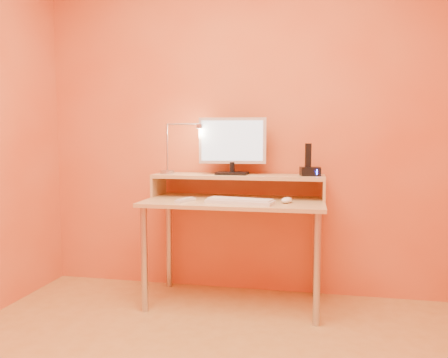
% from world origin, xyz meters
% --- Properties ---
extents(wall_back, '(3.00, 0.04, 2.50)m').
position_xyz_m(wall_back, '(0.00, 1.50, 1.25)').
color(wall_back, '#DF7A49').
rests_on(wall_back, floor).
extents(desk_leg_fl, '(0.04, 0.04, 0.69)m').
position_xyz_m(desk_leg_fl, '(-0.55, 0.93, 0.35)').
color(desk_leg_fl, '#AEAEB8').
rests_on(desk_leg_fl, floor).
extents(desk_leg_fr, '(0.04, 0.04, 0.69)m').
position_xyz_m(desk_leg_fr, '(0.55, 0.93, 0.35)').
color(desk_leg_fr, '#AEAEB8').
rests_on(desk_leg_fr, floor).
extents(desk_leg_bl, '(0.04, 0.04, 0.69)m').
position_xyz_m(desk_leg_bl, '(-0.55, 1.43, 0.35)').
color(desk_leg_bl, '#AEAEB8').
rests_on(desk_leg_bl, floor).
extents(desk_leg_br, '(0.04, 0.04, 0.69)m').
position_xyz_m(desk_leg_br, '(0.55, 1.43, 0.35)').
color(desk_leg_br, '#AEAEB8').
rests_on(desk_leg_br, floor).
extents(desk_lower, '(1.20, 0.60, 0.02)m').
position_xyz_m(desk_lower, '(0.00, 1.18, 0.71)').
color(desk_lower, tan).
rests_on(desk_lower, floor).
extents(shelf_riser_left, '(0.02, 0.30, 0.14)m').
position_xyz_m(shelf_riser_left, '(-0.59, 1.33, 0.79)').
color(shelf_riser_left, tan).
rests_on(shelf_riser_left, desk_lower).
extents(shelf_riser_right, '(0.02, 0.30, 0.14)m').
position_xyz_m(shelf_riser_right, '(0.59, 1.33, 0.79)').
color(shelf_riser_right, tan).
rests_on(shelf_riser_right, desk_lower).
extents(desk_shelf, '(1.20, 0.30, 0.02)m').
position_xyz_m(desk_shelf, '(0.00, 1.33, 0.87)').
color(desk_shelf, tan).
rests_on(desk_shelf, desk_lower).
extents(monitor_foot, '(0.22, 0.16, 0.02)m').
position_xyz_m(monitor_foot, '(-0.04, 1.33, 0.89)').
color(monitor_foot, black).
rests_on(monitor_foot, desk_shelf).
extents(monitor_neck, '(0.04, 0.04, 0.07)m').
position_xyz_m(monitor_neck, '(-0.04, 1.33, 0.93)').
color(monitor_neck, black).
rests_on(monitor_neck, monitor_foot).
extents(monitor_panel, '(0.47, 0.08, 0.32)m').
position_xyz_m(monitor_panel, '(-0.04, 1.34, 1.12)').
color(monitor_panel, silver).
rests_on(monitor_panel, monitor_neck).
extents(monitor_back, '(0.42, 0.06, 0.27)m').
position_xyz_m(monitor_back, '(-0.04, 1.36, 1.12)').
color(monitor_back, black).
rests_on(monitor_back, monitor_panel).
extents(monitor_screen, '(0.43, 0.05, 0.28)m').
position_xyz_m(monitor_screen, '(-0.04, 1.32, 1.12)').
color(monitor_screen, '#B0D2EA').
rests_on(monitor_screen, monitor_panel).
extents(lamp_base, '(0.10, 0.10, 0.02)m').
position_xyz_m(lamp_base, '(-0.51, 1.30, 0.89)').
color(lamp_base, '#AEAEB8').
rests_on(lamp_base, desk_shelf).
extents(lamp_post, '(0.01, 0.01, 0.33)m').
position_xyz_m(lamp_post, '(-0.51, 1.30, 1.07)').
color(lamp_post, '#AEAEB8').
rests_on(lamp_post, lamp_base).
extents(lamp_arm, '(0.24, 0.01, 0.01)m').
position_xyz_m(lamp_arm, '(-0.39, 1.30, 1.24)').
color(lamp_arm, '#AEAEB8').
rests_on(lamp_arm, lamp_post).
extents(lamp_head, '(0.04, 0.04, 0.03)m').
position_xyz_m(lamp_head, '(-0.27, 1.30, 1.22)').
color(lamp_head, '#AEAEB8').
rests_on(lamp_head, lamp_arm).
extents(lamp_bulb, '(0.03, 0.03, 0.00)m').
position_xyz_m(lamp_bulb, '(-0.27, 1.30, 1.20)').
color(lamp_bulb, '#FFEAC6').
rests_on(lamp_bulb, lamp_head).
extents(phone_dock, '(0.15, 0.12, 0.06)m').
position_xyz_m(phone_dock, '(0.50, 1.33, 0.91)').
color(phone_dock, black).
rests_on(phone_dock, desk_shelf).
extents(phone_handset, '(0.04, 0.03, 0.16)m').
position_xyz_m(phone_handset, '(0.48, 1.33, 1.02)').
color(phone_handset, black).
rests_on(phone_handset, phone_dock).
extents(phone_led, '(0.01, 0.00, 0.04)m').
position_xyz_m(phone_led, '(0.54, 1.28, 0.91)').
color(phone_led, '#2C45F5').
rests_on(phone_led, phone_dock).
extents(keyboard, '(0.45, 0.21, 0.02)m').
position_xyz_m(keyboard, '(0.06, 1.03, 0.73)').
color(keyboard, silver).
rests_on(keyboard, desk_lower).
extents(mouse, '(0.09, 0.12, 0.04)m').
position_xyz_m(mouse, '(0.35, 1.11, 0.74)').
color(mouse, white).
rests_on(mouse, desk_lower).
extents(remote_control, '(0.11, 0.17, 0.02)m').
position_xyz_m(remote_control, '(-0.30, 1.04, 0.73)').
color(remote_control, silver).
rests_on(remote_control, desk_lower).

